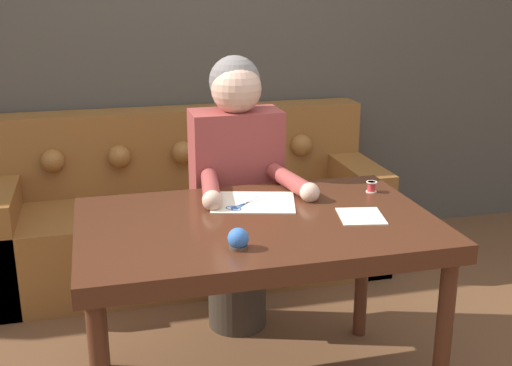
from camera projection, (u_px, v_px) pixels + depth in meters
wall_back at (195, 36)px, 3.77m from camera, size 8.00×0.06×2.60m
dining_table at (257, 239)px, 2.38m from camera, size 1.31×0.83×0.77m
couch at (187, 215)px, 3.68m from camera, size 2.18×0.77×0.90m
person at (237, 193)px, 2.94m from camera, size 0.47×0.63×1.30m
pattern_paper_main at (253, 202)px, 2.54m from camera, size 0.38×0.34×0.00m
pattern_paper_offcut at (361, 216)px, 2.39m from camera, size 0.19×0.21×0.00m
scissors at (241, 206)px, 2.49m from camera, size 0.19×0.16×0.01m
thread_spool at (371, 187)px, 2.66m from camera, size 0.04×0.04×0.05m
pin_cushion at (238, 239)px, 2.09m from camera, size 0.07×0.07×0.07m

